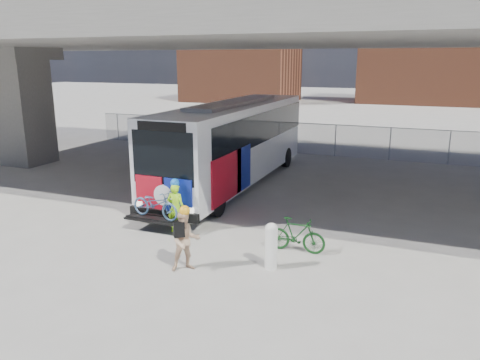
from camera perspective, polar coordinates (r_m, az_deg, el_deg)
The scene contains 9 objects.
ground at distance 16.66m, azimuth 0.23°, elevation -4.49°, with size 160.00×160.00×0.00m, color #9E9991.
bus at distance 20.60m, azimuth -0.69°, elevation 5.23°, with size 2.67×13.00×3.69m.
overpass at distance 19.57m, azimuth 4.81°, elevation 17.74°, with size 40.00×16.00×7.95m.
chainlink_fence at distance 27.56m, azimuth 9.55°, elevation 5.94°, with size 30.00×0.06×30.00m.
brick_buildings at distance 63.04m, azimuth 18.30°, elevation 13.76°, with size 54.00×22.00×12.00m.
bollard at distance 12.48m, azimuth 3.82°, elevation -7.81°, with size 0.33×0.33×1.28m.
cyclist_hivis at distance 15.10m, azimuth -7.85°, elevation -3.23°, with size 0.62×0.43×1.78m.
cyclist_tan at distance 12.39m, azimuth -6.68°, elevation -7.27°, with size 1.00×0.97×1.79m.
bike_parked at distance 13.65m, azimuth 6.86°, elevation -6.67°, with size 0.48×1.71×1.03m, color #144018.
Camera 1 is at (5.82, -14.64, 5.41)m, focal length 35.00 mm.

